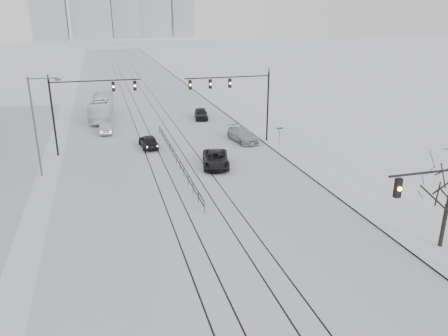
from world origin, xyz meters
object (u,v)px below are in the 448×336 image
sedan_sb_outer (106,128)px  sedan_nb_right (242,135)px  box_truck (102,108)px  sedan_nb_front (216,159)px  sedan_sb_inner (148,141)px  sedan_nb_far (201,114)px

sedan_sb_outer → sedan_nb_right: sedan_nb_right is taller
box_truck → sedan_nb_front: bearing=118.3°
sedan_sb_inner → box_truck: (-4.62, 16.24, 0.85)m
sedan_sb_inner → sedan_nb_far: sedan_nb_far is taller
sedan_nb_right → sedan_sb_outer: bearing=143.7°
sedan_nb_front → box_truck: size_ratio=0.47×
sedan_sb_outer → sedan_nb_far: (13.15, 4.55, 0.08)m
sedan_sb_outer → box_truck: bearing=-85.6°
sedan_sb_outer → sedan_nb_far: size_ratio=0.93×
sedan_sb_outer → sedan_nb_front: bearing=124.6°
sedan_sb_inner → box_truck: box_truck is taller
sedan_nb_front → sedan_sb_inner: bearing=136.1°
sedan_sb_outer → box_truck: box_truck is taller
sedan_nb_front → box_truck: box_truck is taller
sedan_sb_inner → sedan_sb_outer: 8.82m
sedan_sb_outer → box_truck: 8.62m
sedan_sb_outer → sedan_nb_far: bearing=-158.3°
sedan_sb_inner → sedan_sb_outer: bearing=-65.1°
box_truck → sedan_nb_far: bearing=169.0°
sedan_sb_inner → sedan_nb_right: size_ratio=0.80×
sedan_sb_outer → sedan_nb_right: (15.15, -8.15, 0.09)m
sedan_sb_inner → sedan_nb_right: bearing=172.9°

